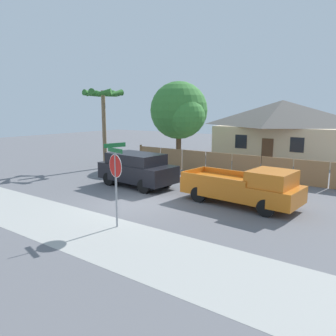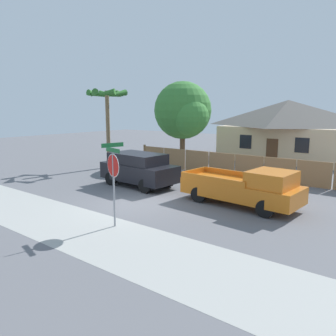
{
  "view_description": "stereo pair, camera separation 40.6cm",
  "coord_description": "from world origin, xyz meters",
  "px_view_note": "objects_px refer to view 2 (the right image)",
  "views": [
    {
      "loc": [
        9.63,
        -10.85,
        4.22
      ],
      "look_at": [
        1.11,
        1.01,
        1.6
      ],
      "focal_mm": 35.0,
      "sensor_mm": 36.0,
      "label": 1
    },
    {
      "loc": [
        9.96,
        -10.61,
        4.22
      ],
      "look_at": [
        1.11,
        1.01,
        1.6
      ],
      "focal_mm": 35.0,
      "sensor_mm": 36.0,
      "label": 2
    }
  ],
  "objects_px": {
    "house": "(287,129)",
    "oak_tree": "(184,112)",
    "stop_sign": "(113,171)",
    "orange_pickup": "(246,188)",
    "palm_tree": "(107,101)",
    "red_suv": "(139,168)"
  },
  "relations": [
    {
      "from": "house",
      "to": "oak_tree",
      "type": "height_order",
      "value": "oak_tree"
    },
    {
      "from": "house",
      "to": "stop_sign",
      "type": "height_order",
      "value": "house"
    },
    {
      "from": "house",
      "to": "stop_sign",
      "type": "bearing_deg",
      "value": -89.01
    },
    {
      "from": "orange_pickup",
      "to": "stop_sign",
      "type": "height_order",
      "value": "stop_sign"
    },
    {
      "from": "palm_tree",
      "to": "stop_sign",
      "type": "bearing_deg",
      "value": -41.73
    },
    {
      "from": "oak_tree",
      "to": "stop_sign",
      "type": "height_order",
      "value": "oak_tree"
    },
    {
      "from": "house",
      "to": "red_suv",
      "type": "bearing_deg",
      "value": -102.38
    },
    {
      "from": "stop_sign",
      "to": "oak_tree",
      "type": "bearing_deg",
      "value": 129.13
    },
    {
      "from": "oak_tree",
      "to": "stop_sign",
      "type": "xyz_separation_m",
      "value": [
        5.7,
        -12.7,
        -1.97
      ]
    },
    {
      "from": "oak_tree",
      "to": "palm_tree",
      "type": "xyz_separation_m",
      "value": [
        -3.71,
        -4.31,
        0.79
      ]
    },
    {
      "from": "oak_tree",
      "to": "stop_sign",
      "type": "relative_size",
      "value": 2.06
    },
    {
      "from": "orange_pickup",
      "to": "stop_sign",
      "type": "bearing_deg",
      "value": -112.85
    },
    {
      "from": "oak_tree",
      "to": "orange_pickup",
      "type": "relative_size",
      "value": 1.17
    },
    {
      "from": "oak_tree",
      "to": "stop_sign",
      "type": "distance_m",
      "value": 14.06
    },
    {
      "from": "palm_tree",
      "to": "red_suv",
      "type": "relative_size",
      "value": 1.23
    },
    {
      "from": "oak_tree",
      "to": "orange_pickup",
      "type": "distance_m",
      "value": 11.68
    },
    {
      "from": "house",
      "to": "stop_sign",
      "type": "xyz_separation_m",
      "value": [
        0.35,
        -20.23,
        -0.52
      ]
    },
    {
      "from": "orange_pickup",
      "to": "palm_tree",
      "type": "bearing_deg",
      "value": 169.99
    },
    {
      "from": "oak_tree",
      "to": "palm_tree",
      "type": "distance_m",
      "value": 5.74
    },
    {
      "from": "oak_tree",
      "to": "palm_tree",
      "type": "relative_size",
      "value": 1.12
    },
    {
      "from": "house",
      "to": "palm_tree",
      "type": "height_order",
      "value": "palm_tree"
    },
    {
      "from": "palm_tree",
      "to": "orange_pickup",
      "type": "height_order",
      "value": "palm_tree"
    }
  ]
}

